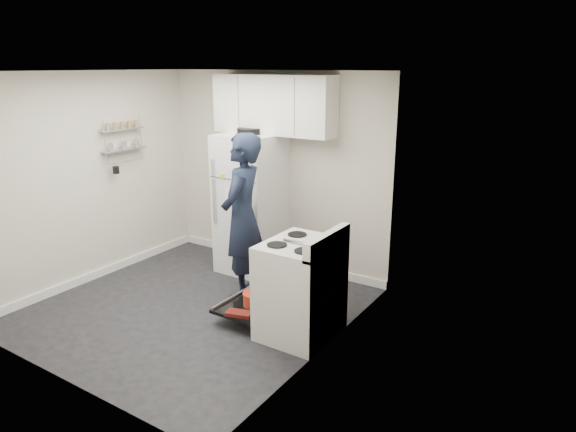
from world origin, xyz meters
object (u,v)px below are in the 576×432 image
Objects in this scene: refrigerator at (251,203)px; person at (242,218)px; open_oven_door at (253,302)px; electric_range at (299,290)px.

person reaches higher than refrigerator.
refrigerator is (-0.83, 1.10, 0.70)m from open_oven_door.
person is (0.40, -0.69, 0.05)m from refrigerator.
open_oven_door is 0.38× the size of person.
person is (-0.43, 0.40, 0.75)m from open_oven_door.
electric_range is 1.53× the size of open_oven_door.
electric_range reaches higher than open_oven_door.
person is at bearing 157.78° from electric_range.
refrigerator is 0.80m from person.
electric_range is at bearing -0.09° from open_oven_door.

